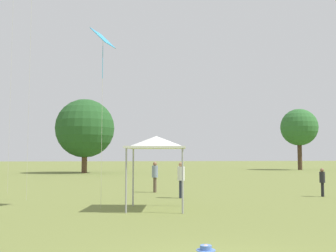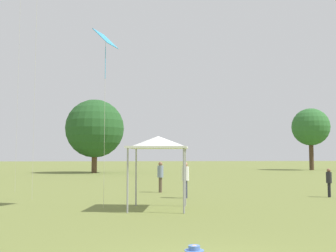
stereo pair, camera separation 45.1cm
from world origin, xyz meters
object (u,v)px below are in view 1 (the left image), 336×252
at_px(canopy_tent, 156,143).
at_px(distant_tree_1, 85,128).
at_px(person_standing_3, 322,180).
at_px(person_standing_2, 155,174).
at_px(person_standing_0, 181,177).
at_px(kite_1, 103,42).
at_px(distant_tree_0, 299,127).

height_order(canopy_tent, distant_tree_1, distant_tree_1).
bearing_deg(person_standing_3, person_standing_2, -137.29).
height_order(person_standing_2, canopy_tent, canopy_tent).
distance_m(canopy_tent, distant_tree_1, 35.45).
distance_m(person_standing_0, kite_1, 7.97).
xyz_separation_m(kite_1, distant_tree_1, (-3.31, 34.12, -1.45)).
xyz_separation_m(person_standing_2, distant_tree_0, (26.07, 34.23, 5.50)).
xyz_separation_m(person_standing_3, canopy_tent, (-9.41, -3.82, 1.81)).
relative_size(person_standing_3, distant_tree_0, 0.16).
relative_size(distant_tree_0, distant_tree_1, 1.01).
bearing_deg(kite_1, distant_tree_1, 76.23).
xyz_separation_m(kite_1, distant_tree_0, (29.03, 40.91, -0.54)).
distance_m(person_standing_3, distant_tree_0, 42.04).
relative_size(person_standing_3, distant_tree_1, 0.16).
height_order(person_standing_2, person_standing_3, person_standing_2).
height_order(person_standing_0, kite_1, kite_1).
distance_m(kite_1, distant_tree_1, 34.31).
height_order(person_standing_2, distant_tree_1, distant_tree_1).
distance_m(person_standing_3, distant_tree_1, 34.82).
relative_size(person_standing_0, distant_tree_1, 0.20).
bearing_deg(canopy_tent, person_standing_3, 22.09).
bearing_deg(distant_tree_0, person_standing_3, -114.63).
xyz_separation_m(person_standing_0, person_standing_2, (-1.04, 3.32, -0.02)).
distance_m(person_standing_2, person_standing_3, 9.44).
bearing_deg(person_standing_2, canopy_tent, -148.23).
distance_m(canopy_tent, distant_tree_0, 49.69).
bearing_deg(kite_1, distant_tree_0, 35.33).
height_order(person_standing_2, distant_tree_0, distant_tree_0).
bearing_deg(distant_tree_0, person_standing_2, -127.29).
bearing_deg(person_standing_2, person_standing_3, -75.50).
relative_size(person_standing_2, canopy_tent, 0.61).
bearing_deg(person_standing_3, distant_tree_0, 130.68).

